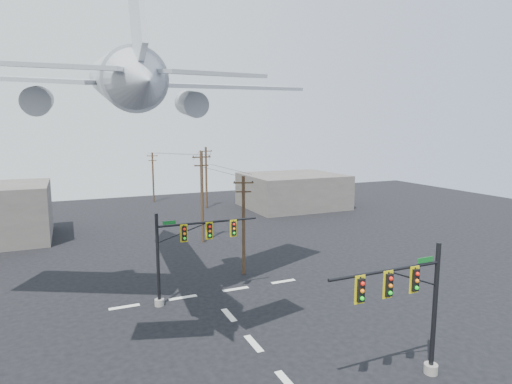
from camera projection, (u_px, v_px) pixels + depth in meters
name	position (u px, v px, depth m)	size (l,w,h in m)	color
ground	(287.00, 382.00, 20.17)	(120.00, 120.00, 0.00)	black
lane_markings	(245.00, 333.00, 25.00)	(14.00, 21.20, 0.01)	silver
signal_mast_near	(411.00, 307.00, 19.71)	(6.39, 0.72, 6.58)	gray
signal_mast_far	(185.00, 251.00, 29.02)	(7.43, 0.70, 6.36)	gray
utility_pole_a	(244.00, 224.00, 34.54)	(1.57, 0.64, 8.11)	#4A321F
utility_pole_b	(202.00, 195.00, 44.23)	(1.94, 0.32, 9.59)	#4A321F
utility_pole_c	(206.00, 176.00, 63.71)	(1.86, 0.41, 9.13)	#4A321F
utility_pole_d	(153.00, 176.00, 69.13)	(1.65, 0.41, 8.01)	#4A321F
power_lines	(199.00, 157.00, 52.80)	(7.94, 38.34, 0.77)	black
airliner	(118.00, 79.00, 27.53)	(26.41, 27.71, 7.24)	#A2A7AE
building_right	(292.00, 191.00, 64.77)	(14.00, 12.00, 5.00)	#625D56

